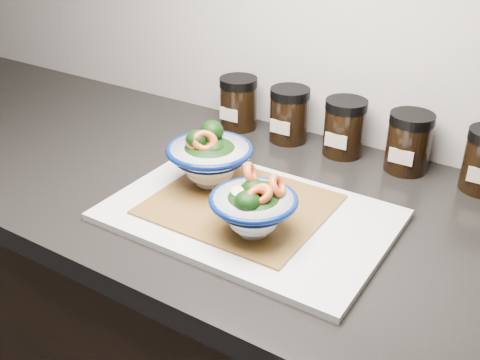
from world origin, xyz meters
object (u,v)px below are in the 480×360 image
Objects in this scene: spice_jar_d at (409,142)px; spice_jar_a at (238,103)px; spice_jar_b at (289,115)px; bowl_left at (210,158)px; bowl_right at (254,207)px; spice_jar_c at (344,127)px; cutting_board at (249,215)px.

spice_jar_a is at bearing 180.00° from spice_jar_d.
spice_jar_a is 0.12m from spice_jar_b.
bowl_left is at bearing -135.43° from spice_jar_d.
bowl_left is 0.17m from bowl_right.
spice_jar_b is 0.25m from spice_jar_d.
bowl_left is 1.34× the size of spice_jar_c.
spice_jar_d is (0.12, 0.35, -0.00)m from bowl_right.
spice_jar_d is (0.38, 0.00, 0.00)m from spice_jar_a.
spice_jar_c is (0.03, 0.31, 0.05)m from cutting_board.
bowl_right is 0.38m from spice_jar_b.
spice_jar_b is at bearing 110.12° from bowl_right.
spice_jar_c is at bearing 180.00° from spice_jar_d.
spice_jar_b and spice_jar_d have the same top height.
spice_jar_b is at bearing 180.00° from spice_jar_d.
bowl_right is 0.44m from spice_jar_a.
spice_jar_a is at bearing 180.00° from spice_jar_b.
bowl_left is 0.28m from spice_jar_a.
cutting_board is 0.35m from spice_jar_d.
bowl_right is 1.19× the size of spice_jar_c.
spice_jar_b is 1.00× the size of spice_jar_d.
spice_jar_c is at bearing 84.11° from cutting_board.
spice_jar_b is (0.02, 0.26, -0.01)m from bowl_left.
spice_jar_d is at bearing 44.57° from bowl_left.
spice_jar_a is at bearing 180.00° from spice_jar_c.
bowl_right is (0.04, -0.05, 0.05)m from cutting_board.
bowl_right reaches higher than spice_jar_c.
spice_jar_a is 1.00× the size of spice_jar_d.
spice_jar_d is at bearing 62.41° from cutting_board.
cutting_board is at bearing -54.77° from spice_jar_a.
spice_jar_d is at bearing 71.12° from bowl_right.
spice_jar_d is at bearing 0.00° from spice_jar_a.
bowl_right reaches higher than spice_jar_a.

